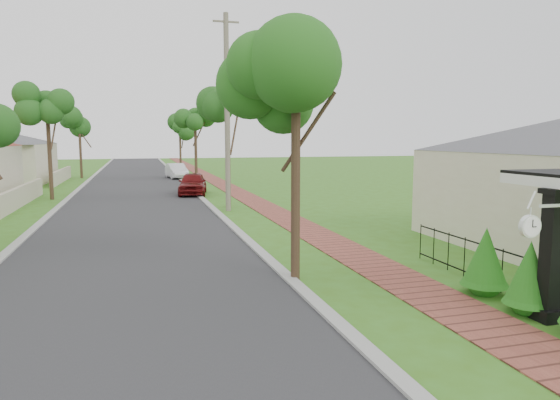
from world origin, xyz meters
name	(u,v)px	position (x,y,z in m)	size (l,w,h in m)	color
ground	(302,326)	(0.00, 0.00, 0.00)	(160.00, 160.00, 0.00)	#3C6C19
road	(135,201)	(-3.00, 20.00, 0.00)	(7.00, 120.00, 0.02)	#28282B
kerb_right	(202,199)	(0.65, 20.00, 0.00)	(0.30, 120.00, 0.10)	#9E9E99
kerb_left	(64,203)	(-6.65, 20.00, 0.00)	(0.30, 120.00, 0.10)	#9E9E99
sidewalk	(246,197)	(3.25, 20.00, 0.00)	(1.50, 120.00, 0.03)	#964B3C
porch_post	(551,263)	(4.55, -1.00, 1.12)	(0.48, 0.48, 2.52)	black
picket_fence	(524,277)	(4.90, 0.00, 0.53)	(0.03, 8.02, 1.00)	black
street_trees	(135,122)	(-2.87, 26.84, 4.54)	(10.70, 37.65, 5.89)	#382619
parked_car_red	(193,184)	(0.40, 22.27, 0.68)	(1.60, 3.97, 1.35)	#610E0F
parked_car_white	(176,171)	(0.40, 35.22, 0.63)	(1.34, 3.84, 1.27)	white
near_tree	(296,87)	(0.80, 2.93, 4.62)	(2.25, 2.25, 5.79)	#382619
utility_pole	(227,113)	(1.27, 14.87, 4.60)	(1.20, 0.24, 9.09)	gray
station_clock	(532,225)	(3.69, -1.40, 1.95)	(1.05, 0.13, 0.57)	white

